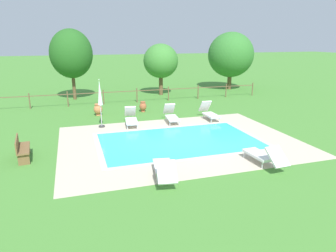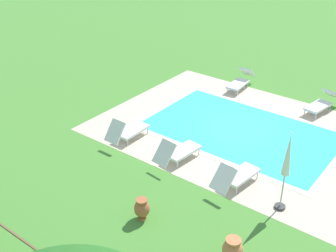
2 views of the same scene
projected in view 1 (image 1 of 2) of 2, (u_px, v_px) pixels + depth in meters
name	position (u px, v px, depth m)	size (l,w,h in m)	color
ground_plane	(179.00, 141.00, 14.04)	(160.00, 160.00, 0.00)	#478433
pool_deck_paving	(179.00, 141.00, 14.04)	(10.55, 7.82, 0.01)	beige
swimming_pool_water	(179.00, 141.00, 14.04)	(7.00, 4.27, 0.01)	#38C6D1
pool_coping_rim	(179.00, 141.00, 14.04)	(7.48, 4.75, 0.01)	beige
sun_lounger_north_near_steps	(131.00, 118.00, 16.45)	(0.83, 1.95, 0.96)	white
sun_lounger_north_mid	(164.00, 168.00, 10.16)	(0.94, 2.08, 0.83)	white
sun_lounger_north_far	(209.00, 113.00, 17.70)	(0.61, 1.85, 1.00)	white
sun_lounger_north_end	(264.00, 155.00, 11.27)	(0.73, 2.02, 0.86)	white
sun_lounger_south_far	(171.00, 115.00, 17.06)	(0.80, 1.92, 0.98)	white
patio_umbrella_closed_row_west	(100.00, 96.00, 15.76)	(0.32, 0.32, 2.53)	#383838
wooden_bench_lawn_side	(21.00, 148.00, 11.78)	(0.59, 1.54, 0.87)	brown
terracotta_urn_near_fence	(98.00, 109.00, 18.56)	(0.52, 0.52, 0.72)	#C67547
terracotta_urn_by_tree	(143.00, 106.00, 19.51)	(0.44, 0.44, 0.66)	#A85B38
perimeter_fence	(137.00, 93.00, 22.30)	(19.32, 0.08, 1.05)	brown
tree_far_west	(231.00, 55.00, 27.52)	(4.05, 4.05, 5.09)	brown
tree_west_mid	(71.00, 54.00, 22.72)	(3.12, 3.12, 5.22)	brown
tree_centre	(161.00, 61.00, 24.81)	(2.80, 2.80, 4.13)	brown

